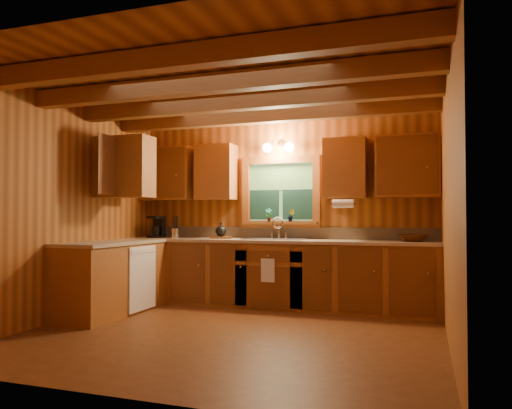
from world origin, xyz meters
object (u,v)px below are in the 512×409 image
object	(u,v)px
coffee_maker	(158,227)
wicker_basket	(413,238)
sink	(275,243)
cutting_board	(221,238)

from	to	relation	value
coffee_maker	wicker_basket	xyz separation A→B (m)	(3.56, 0.00, -0.11)
sink	wicker_basket	size ratio (longest dim) A/B	2.24
coffee_maker	wicker_basket	distance (m)	3.56
wicker_basket	sink	bearing A→B (deg)	-179.89
sink	wicker_basket	bearing A→B (deg)	0.11
cutting_board	wicker_basket	xyz separation A→B (m)	(2.56, -0.01, 0.03)
cutting_board	wicker_basket	size ratio (longest dim) A/B	0.82
sink	wicker_basket	xyz separation A→B (m)	(1.76, 0.00, 0.09)
coffee_maker	cutting_board	xyz separation A→B (m)	(1.00, 0.01, -0.14)
sink	cutting_board	world-z (taller)	sink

